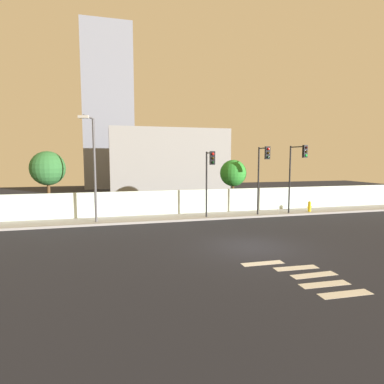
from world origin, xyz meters
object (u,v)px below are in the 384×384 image
object	(u,v)px
street_lamp_curbside	(93,161)
fire_hydrant	(309,206)
traffic_light_right	(210,170)
roadside_tree_leftmost	(48,169)
roadside_tree_midleft	(233,173)
traffic_light_center	(263,166)
traffic_light_left	(297,165)

from	to	relation	value
street_lamp_curbside	fire_hydrant	xyz separation A→B (m)	(16.32, 0.20, -3.57)
traffic_light_right	roadside_tree_leftmost	xyz separation A→B (m)	(-10.98, 4.05, 0.05)
traffic_light_right	roadside_tree_leftmost	size ratio (longest dim) A/B	0.96
fire_hydrant	roadside_tree_midleft	bearing A→B (deg)	148.42
traffic_light_center	street_lamp_curbside	xyz separation A→B (m)	(-11.73, 0.65, 0.35)
fire_hydrant	roadside_tree_midleft	world-z (taller)	roadside_tree_midleft
street_lamp_curbside	fire_hydrant	size ratio (longest dim) A/B	8.18
street_lamp_curbside	roadside_tree_leftmost	world-z (taller)	street_lamp_curbside
traffic_light_center	street_lamp_curbside	size ratio (longest dim) A/B	0.74
traffic_light_right	street_lamp_curbside	distance (m)	7.74
roadside_tree_midleft	street_lamp_curbside	bearing A→B (deg)	-162.93
street_lamp_curbside	fire_hydrant	world-z (taller)	street_lamp_curbside
traffic_light_left	street_lamp_curbside	xyz separation A→B (m)	(-14.50, 0.71, 0.27)
street_lamp_curbside	roadside_tree_leftmost	size ratio (longest dim) A/B	1.39
traffic_light_center	traffic_light_right	bearing A→B (deg)	179.84
traffic_light_left	roadside_tree_leftmost	size ratio (longest dim) A/B	1.06
traffic_light_left	roadside_tree_leftmost	distance (m)	18.27
traffic_light_left	traffic_light_right	bearing A→B (deg)	179.38
traffic_light_right	fire_hydrant	bearing A→B (deg)	5.55
traffic_light_left	traffic_light_center	world-z (taller)	traffic_light_left
traffic_light_left	street_lamp_curbside	world-z (taller)	street_lamp_curbside
traffic_light_center	traffic_light_right	size ratio (longest dim) A/B	1.08
traffic_light_right	fire_hydrant	world-z (taller)	traffic_light_right
roadside_tree_leftmost	roadside_tree_midleft	xyz separation A→B (m)	(14.40, 0.00, -0.50)
traffic_light_right	roadside_tree_leftmost	world-z (taller)	roadside_tree_leftmost
fire_hydrant	traffic_light_right	bearing A→B (deg)	-174.45
traffic_light_right	fire_hydrant	xyz separation A→B (m)	(8.63, 0.84, -2.97)
traffic_light_left	roadside_tree_leftmost	bearing A→B (deg)	166.97
traffic_light_center	traffic_light_right	xyz separation A→B (m)	(-4.04, 0.01, -0.25)
traffic_light_center	roadside_tree_midleft	size ratio (longest dim) A/B	1.19
traffic_light_center	traffic_light_right	distance (m)	4.05
traffic_light_left	traffic_light_right	world-z (taller)	traffic_light_left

